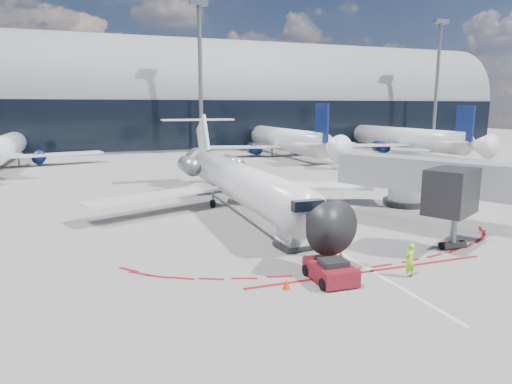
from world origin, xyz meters
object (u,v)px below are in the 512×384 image
object	(u,v)px
ramp_worker	(410,260)
regional_jet	(236,179)
pushback_tug	(330,271)
uld_container	(296,232)

from	to	relation	value
ramp_worker	regional_jet	bearing A→B (deg)	-89.66
pushback_tug	uld_container	xyz separation A→B (m)	(0.59, 5.33, 0.50)
pushback_tug	uld_container	distance (m)	5.39
pushback_tug	ramp_worker	size ratio (longest dim) A/B	2.56
regional_jet	ramp_worker	bearing A→B (deg)	-78.26
regional_jet	ramp_worker	xyz separation A→B (m)	(3.60, -17.32, -1.65)
pushback_tug	uld_container	bearing A→B (deg)	85.49
regional_jet	uld_container	world-z (taller)	regional_jet
regional_jet	pushback_tug	bearing A→B (deg)	-91.12
pushback_tug	regional_jet	bearing A→B (deg)	90.70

